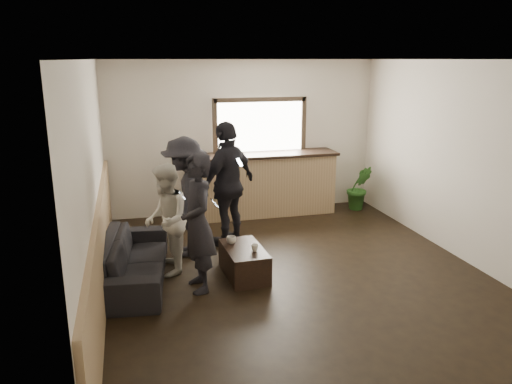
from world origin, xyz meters
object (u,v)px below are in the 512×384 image
object	(u,v)px
bar_counter	(263,180)
sofa	(134,259)
person_b	(166,220)
potted_plant	(359,188)
coffee_table	(244,262)
person_a	(198,223)
person_d	(228,184)
cup_a	(231,240)
person_c	(185,197)
cup_b	(255,248)

from	to	relation	value
bar_counter	sofa	xyz separation A→B (m)	(-2.40, -2.39, -0.35)
bar_counter	person_b	size ratio (longest dim) A/B	1.80
potted_plant	person_b	world-z (taller)	person_b
coffee_table	person_b	xyz separation A→B (m)	(-0.97, 0.36, 0.55)
person_a	person_d	size ratio (longest dim) A/B	0.90
cup_a	person_a	size ratio (longest dim) A/B	0.07
sofa	person_b	distance (m)	0.66
sofa	person_c	distance (m)	1.23
coffee_table	cup_a	world-z (taller)	cup_a
coffee_table	cup_b	world-z (taller)	cup_b
potted_plant	person_a	bearing A→B (deg)	-142.56
potted_plant	bar_counter	bearing A→B (deg)	174.21
person_b	person_d	distance (m)	1.35
potted_plant	sofa	bearing A→B (deg)	-152.64
cup_b	potted_plant	distance (m)	3.74
coffee_table	cup_a	bearing A→B (deg)	122.52
person_a	bar_counter	bearing A→B (deg)	143.28
potted_plant	person_b	size ratio (longest dim) A/B	0.57
coffee_table	person_c	distance (m)	1.35
cup_b	person_a	distance (m)	0.86
potted_plant	person_a	size ratio (longest dim) A/B	0.49
bar_counter	person_a	xyz separation A→B (m)	(-1.61, -2.84, 0.23)
cup_a	person_b	xyz separation A→B (m)	(-0.84, 0.16, 0.31)
cup_b	person_d	size ratio (longest dim) A/B	0.05
person_a	potted_plant	bearing A→B (deg)	120.33
sofa	potted_plant	bearing A→B (deg)	-55.86
cup_a	person_b	bearing A→B (deg)	169.35
person_a	person_c	xyz separation A→B (m)	(-0.01, 1.21, 0.01)
cup_a	cup_b	distance (m)	0.42
bar_counter	potted_plant	distance (m)	1.87
coffee_table	person_a	world-z (taller)	person_a
bar_counter	potted_plant	size ratio (longest dim) A/B	3.16
cup_a	person_d	world-z (taller)	person_d
potted_plant	person_d	size ratio (longest dim) A/B	0.45
cup_a	potted_plant	xyz separation A→B (m)	(2.96, 2.21, -0.02)
potted_plant	cup_b	bearing A→B (deg)	-136.76
bar_counter	sofa	world-z (taller)	bar_counter
person_b	person_c	size ratio (longest dim) A/B	0.86
bar_counter	cup_a	world-z (taller)	bar_counter
sofa	person_d	distance (m)	1.90
coffee_table	cup_a	distance (m)	0.34
coffee_table	cup_b	distance (m)	0.30
potted_plant	cup_a	bearing A→B (deg)	-143.21
person_c	person_b	bearing A→B (deg)	-15.32
coffee_table	person_c	size ratio (longest dim) A/B	0.51
person_d	person_c	bearing A→B (deg)	-19.16
person_c	cup_b	bearing A→B (deg)	46.77
sofa	coffee_table	distance (m)	1.44
cup_b	person_c	xyz separation A→B (m)	(-0.75, 1.12, 0.44)
coffee_table	potted_plant	xyz separation A→B (m)	(2.83, 2.41, 0.23)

